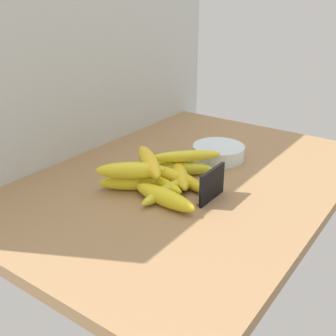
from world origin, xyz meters
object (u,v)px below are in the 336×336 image
banana_6 (167,175)px  banana_8 (149,174)px  banana_5 (186,180)px  banana_4 (164,197)px  banana_12 (186,156)px  banana_3 (153,164)px  banana_7 (173,162)px  banana_10 (180,174)px  banana_13 (149,161)px  banana_9 (179,168)px  fruit_bowl (218,152)px  banana_2 (165,191)px  chalkboard_sign (212,186)px  banana_11 (130,170)px  banana_0 (157,182)px  banana_1 (131,183)px

banana_6 → banana_8: (-2.87, 3.93, 0.14)cm
banana_5 → banana_6: banana_6 is taller
banana_4 → banana_12: bearing=17.7°
banana_3 → banana_7: size_ratio=1.01×
banana_3 → banana_10: bearing=-97.0°
banana_4 → banana_13: size_ratio=0.91×
banana_7 → banana_10: 8.63cm
banana_8 → banana_9: bearing=-26.8°
banana_8 → banana_13: (-0.77, -0.59, 4.30)cm
fruit_bowl → banana_9: 17.39cm
banana_2 → banana_7: size_ratio=1.09×
banana_7 → banana_10: size_ratio=0.83×
chalkboard_sign → banana_8: 19.27cm
banana_2 → banana_6: banana_6 is taller
fruit_bowl → banana_9: size_ratio=0.84×
banana_13 → banana_11: bearing=175.6°
banana_8 → banana_12: bearing=-29.3°
banana_12 → chalkboard_sign: bearing=-123.1°
chalkboard_sign → banana_4: bearing=139.7°
banana_4 → banana_13: bearing=54.2°
banana_0 → banana_6: size_ratio=1.05×
banana_7 → banana_13: 12.73cm
banana_1 → banana_2: (1.78, -9.80, -0.40)cm
banana_5 → banana_11: size_ratio=0.93×
fruit_bowl → banana_11: (-33.13, 7.33, 4.01)cm
banana_12 → banana_11: bearing=162.8°
banana_1 → banana_3: 13.57cm
chalkboard_sign → banana_10: chalkboard_sign is taller
chalkboard_sign → banana_11: same height
banana_6 → banana_12: (6.87, -1.53, 3.56)cm
banana_6 → banana_11: bearing=159.9°
banana_0 → banana_10: size_ratio=0.93×
banana_8 → banana_9: size_ratio=0.84×
banana_3 → chalkboard_sign: bearing=-104.2°
chalkboard_sign → banana_2: chalkboard_sign is taller
banana_1 → banana_9: 15.82cm
banana_11 → banana_9: bearing=-14.5°
banana_2 → banana_3: banana_3 is taller
banana_3 → banana_10: 10.25cm
fruit_bowl → banana_5: (-21.90, -2.40, -0.46)cm
banana_1 → banana_4: banana_4 is taller
banana_5 → banana_4: bearing=-172.8°
banana_0 → banana_10: (7.34, -2.47, 0.29)cm
banana_6 → banana_11: banana_11 is taller
banana_10 → banana_2: bearing=-166.6°
banana_11 → banana_0: bearing=-35.1°
banana_10 → banana_12: (4.44, 1.07, 3.52)cm
banana_2 → banana_3: 17.07cm
banana_9 → banana_8: bearing=153.2°
banana_8 → banana_0: bearing=-116.6°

